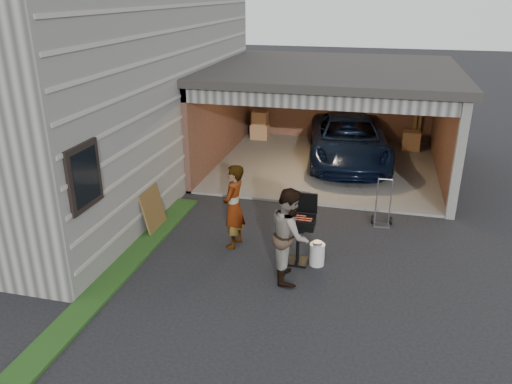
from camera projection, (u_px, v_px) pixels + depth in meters
ground at (244, 276)px, 9.07m from camera, size 80.00×80.00×0.00m
house at (61, 76)px, 12.97m from camera, size 7.00×11.00×5.50m
groundcover_strip at (104, 288)px, 8.66m from camera, size 0.50×8.00×0.06m
garage at (331, 101)px, 14.30m from camera, size 6.80×6.30×2.90m
minivan at (349, 142)px, 14.72m from camera, size 2.83×5.06×1.34m
woman at (234, 206)px, 9.85m from camera, size 0.48×0.67×1.73m
man at (290, 235)px, 8.72m from camera, size 0.84×0.97×1.73m
bbq_grill at (299, 224)px, 9.26m from camera, size 0.61×0.53×1.35m
propane_tank at (317, 254)px, 9.38m from camera, size 0.31×0.31×0.43m
plywood_panel at (153, 209)px, 10.70m from camera, size 0.23×0.83×0.92m
hand_truck at (382, 216)px, 10.99m from camera, size 0.45×0.35×1.08m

